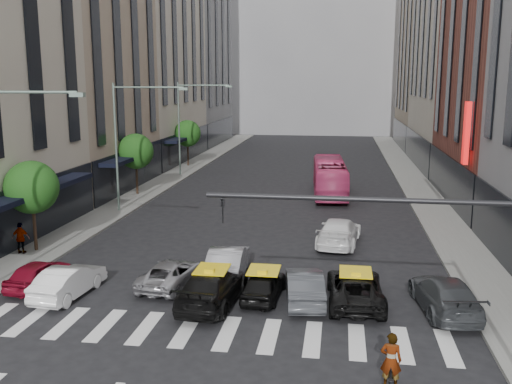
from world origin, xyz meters
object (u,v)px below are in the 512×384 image
at_px(car_white_front, 69,281).
at_px(streetlamp_far, 188,116).
at_px(taxi_center, 264,285).
at_px(bus, 330,177).
at_px(pedestrian_far, 21,238).
at_px(taxi_left, 212,287).
at_px(streetlamp_mid, 128,130).
at_px(motorcycle, 390,382).
at_px(car_red, 39,274).

bearing_deg(car_white_front, streetlamp_far, -79.12).
xyz_separation_m(streetlamp_far, taxi_center, (11.54, -30.87, -5.27)).
bearing_deg(taxi_center, bus, -90.70).
xyz_separation_m(streetlamp_far, pedestrian_far, (-2.19, -26.72, -4.90)).
distance_m(taxi_left, bus, 24.82).
bearing_deg(taxi_center, streetlamp_mid, -47.20).
bearing_deg(car_white_front, pedestrian_far, -38.91).
bearing_deg(taxi_left, streetlamp_mid, -54.68).
height_order(taxi_center, motorcycle, taxi_center).
relative_size(streetlamp_mid, taxi_left, 1.71).
height_order(car_white_front, taxi_left, taxi_left).
bearing_deg(bus, car_red, 58.21).
height_order(streetlamp_mid, pedestrian_far, streetlamp_mid).
xyz_separation_m(taxi_left, taxi_center, (2.07, 0.93, -0.13)).
bearing_deg(car_white_front, taxi_left, -174.31).
height_order(car_red, car_white_front, car_white_front).
bearing_deg(bus, taxi_center, 80.82).
height_order(car_red, taxi_center, car_red).
relative_size(streetlamp_far, pedestrian_far, 5.29).
height_order(streetlamp_mid, car_white_front, streetlamp_mid).
distance_m(streetlamp_far, taxi_left, 33.57).
bearing_deg(taxi_center, pedestrian_far, -11.84).
xyz_separation_m(car_white_front, bus, (10.84, 24.44, 0.78)).
distance_m(car_red, car_white_front, 2.06).
height_order(bus, pedestrian_far, bus).
distance_m(taxi_left, taxi_center, 2.27).
distance_m(streetlamp_far, car_white_front, 32.39).
distance_m(streetlamp_far, pedestrian_far, 27.25).
xyz_separation_m(streetlamp_far, motorcycle, (16.32, -37.97, -5.48)).
height_order(streetlamp_mid, taxi_center, streetlamp_mid).
xyz_separation_m(taxi_left, pedestrian_far, (-11.66, 5.08, 0.24)).
distance_m(streetlamp_mid, taxi_left, 19.12).
height_order(streetlamp_far, pedestrian_far, streetlamp_far).
bearing_deg(taxi_left, bus, -95.87).
xyz_separation_m(streetlamp_far, taxi_left, (9.47, -31.80, -5.14)).
height_order(taxi_center, pedestrian_far, pedestrian_far).
xyz_separation_m(streetlamp_mid, pedestrian_far, (-2.19, -10.72, -4.90)).
bearing_deg(streetlamp_mid, bus, 31.83).
bearing_deg(motorcycle, bus, -80.38).
xyz_separation_m(car_red, pedestrian_far, (-3.36, 4.26, 0.36)).
bearing_deg(car_white_front, taxi_center, -168.16).
distance_m(streetlamp_mid, motorcycle, 27.91).
distance_m(streetlamp_mid, taxi_center, 19.55).
height_order(car_red, motorcycle, car_red).
height_order(streetlamp_mid, car_red, streetlamp_mid).
bearing_deg(streetlamp_mid, taxi_center, -52.19).
distance_m(car_red, taxi_left, 8.34).
height_order(streetlamp_far, bus, streetlamp_far).
relative_size(streetlamp_far, bus, 0.85).
distance_m(streetlamp_far, taxi_center, 33.38).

